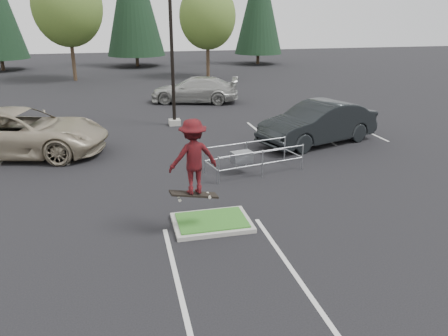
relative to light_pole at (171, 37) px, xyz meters
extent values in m
plane|color=black|center=(-0.50, -12.00, -4.56)|extent=(120.00, 120.00, 0.00)
cube|color=gray|center=(-0.50, -12.00, -4.50)|extent=(2.20, 1.60, 0.12)
cube|color=#2A601E|center=(-0.50, -12.00, -4.42)|extent=(1.95, 1.35, 0.05)
cube|color=silver|center=(-5.00, -3.00, -4.56)|extent=(0.12, 5.20, 0.01)
cube|color=silver|center=(-7.70, -3.00, -4.56)|extent=(0.12, 5.20, 0.01)
cube|color=silver|center=(4.00, -3.00, -4.56)|extent=(0.12, 5.20, 0.01)
cube|color=silver|center=(6.70, -3.00, -4.56)|extent=(0.12, 5.20, 0.01)
cube|color=silver|center=(9.40, -3.00, -4.56)|extent=(0.12, 5.20, 0.01)
cube|color=silver|center=(-1.85, -15.00, -4.56)|extent=(0.12, 6.00, 0.01)
cube|color=silver|center=(0.85, -15.00, -4.56)|extent=(0.12, 6.00, 0.01)
cube|color=gray|center=(0.00, 0.00, -4.41)|extent=(0.60, 0.60, 0.30)
cylinder|color=black|center=(0.00, 0.00, 0.44)|extent=(0.18, 0.18, 10.00)
cylinder|color=#38281C|center=(-6.50, 18.50, -2.81)|extent=(0.32, 0.32, 3.50)
ellipsoid|color=#336324|center=(-6.50, 18.50, 1.70)|extent=(5.89, 5.89, 6.77)
sphere|color=#336324|center=(-5.90, 18.20, 0.96)|extent=(3.68, 3.68, 3.68)
sphere|color=#336324|center=(-7.00, 18.90, 1.15)|extent=(4.05, 4.05, 4.05)
cylinder|color=#38281C|center=(5.50, 17.80, -3.04)|extent=(0.32, 0.32, 3.04)
ellipsoid|color=#336324|center=(5.50, 17.80, 0.88)|extent=(5.12, 5.12, 5.89)
sphere|color=#336324|center=(6.10, 17.50, 0.24)|extent=(3.20, 3.20, 3.20)
sphere|color=#336324|center=(5.00, 18.20, 0.40)|extent=(3.52, 3.52, 3.52)
cylinder|color=#38281C|center=(-14.50, 28.00, -3.96)|extent=(0.36, 0.36, 1.20)
cylinder|color=#38281C|center=(-0.50, 28.50, -3.96)|extent=(0.36, 0.36, 1.20)
cylinder|color=#38281C|center=(13.50, 27.50, -3.96)|extent=(0.36, 0.36, 1.20)
cone|color=black|center=(13.50, 27.50, 2.29)|extent=(5.50, 5.50, 11.30)
cylinder|color=#93979B|center=(0.39, -8.98, -4.05)|extent=(0.05, 0.05, 1.02)
cylinder|color=#93979B|center=(0.13, -7.76, -4.05)|extent=(0.05, 0.05, 1.02)
cylinder|color=#93979B|center=(2.13, -8.61, -4.05)|extent=(0.05, 0.05, 1.02)
cylinder|color=#93979B|center=(1.87, -7.39, -4.05)|extent=(0.05, 0.05, 1.02)
cylinder|color=#93979B|center=(3.87, -8.24, -4.05)|extent=(0.05, 0.05, 1.02)
cylinder|color=#93979B|center=(3.61, -7.02, -4.05)|extent=(0.05, 0.05, 1.02)
cylinder|color=#93979B|center=(2.13, -8.61, -4.07)|extent=(3.49, 0.78, 0.04)
cylinder|color=#93979B|center=(2.13, -8.61, -3.58)|extent=(3.49, 0.78, 0.04)
cylinder|color=#93979B|center=(1.87, -7.39, -4.07)|extent=(3.49, 0.78, 0.04)
cylinder|color=#93979B|center=(1.87, -7.39, -3.58)|extent=(3.49, 0.78, 0.04)
cube|color=#93979B|center=(1.48, -8.11, -3.92)|extent=(0.83, 0.61, 0.43)
cube|color=black|center=(-1.05, -12.32, -3.43)|extent=(1.33, 0.49, 0.31)
cylinder|color=beige|center=(-1.45, -12.45, -3.50)|extent=(0.08, 0.05, 0.08)
cylinder|color=beige|center=(-1.45, -12.18, -3.50)|extent=(0.08, 0.05, 0.08)
cylinder|color=beige|center=(-0.65, -12.45, -3.50)|extent=(0.08, 0.05, 0.08)
cylinder|color=beige|center=(-0.65, -12.18, -3.50)|extent=(0.08, 0.05, 0.08)
imported|color=maroon|center=(-1.05, -12.32, -2.37)|extent=(1.40, 0.93, 2.02)
imported|color=gray|center=(-7.00, -3.65, -3.57)|extent=(7.67, 4.83, 1.97)
imported|color=black|center=(6.00, -5.00, -3.61)|extent=(6.12, 3.75, 1.91)
imported|color=#ACADA7|center=(2.25, 6.02, -3.71)|extent=(6.28, 3.96, 1.69)
camera|label=1|loc=(-2.80, -23.02, 1.18)|focal=35.00mm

